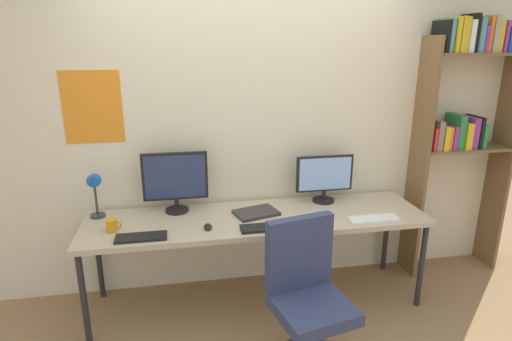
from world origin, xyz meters
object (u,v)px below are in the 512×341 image
Objects in this scene: desk at (257,222)px; computer_mouse at (208,227)px; desk_lamp at (94,186)px; keyboard_center at (263,228)px; office_chair at (308,313)px; coffee_mug at (112,225)px; bookshelf at (463,113)px; laptop_closed at (256,213)px; keyboard_left at (141,237)px; monitor_right at (324,177)px; monitor_left at (175,180)px; keyboard_right at (374,219)px.

computer_mouse is (-0.38, -0.16, 0.06)m from desk.
desk_lamp reaches higher than keyboard_center.
coffee_mug is at bearing 150.72° from office_chair.
keyboard_center is (-1.80, -0.46, -0.69)m from bookshelf.
coffee_mug is at bearing 170.85° from laptop_closed.
monitor_right is at bearing 17.07° from keyboard_left.
desk_lamp is (-0.59, -0.03, -0.01)m from monitor_left.
monitor_right is 4.93× the size of computer_mouse.
desk_lamp is at bearing 160.70° from keyboard_center.
monitor_right is at bearing -0.00° from monitor_left.
computer_mouse is at bearing 9.16° from keyboard_left.
keyboard_center is at bearing -10.79° from computer_mouse.
bookshelf reaches higher than desk_lamp.
coffee_mug is at bearing -175.76° from desk.
coffee_mug reaches higher than desk.
laptop_closed is (0.00, 0.04, 0.06)m from desk.
monitor_right reaches higher than keyboard_left.
bookshelf is at bearing 9.88° from keyboard_left.
desk is 5.20× the size of monitor_left.
desk_lamp reaches higher than keyboard_left.
coffee_mug is at bearing -61.27° from desk_lamp.
keyboard_center is 3.36× the size of computer_mouse.
monitor_right reaches higher than keyboard_right.
keyboard_right is 3.92× the size of computer_mouse.
keyboard_left reaches higher than desk.
monitor_right is at bearing -0.01° from laptop_closed.
desk is at bearing 90.00° from keyboard_center.
bookshelf is (1.80, 0.23, 0.75)m from desk.
monitor_right reaches higher than coffee_mug.
computer_mouse is (0.81, -0.34, -0.24)m from desk_lamp.
monitor_left is 1.53m from keyboard_right.
desk_lamp is (-1.19, 0.19, 0.30)m from desk.
desk_lamp is at bearing -179.20° from monitor_right.
coffee_mug reaches higher than keyboard_left.
office_chair reaches higher than desk.
office_chair is 2.09× the size of monitor_right.
office_chair is 0.90m from laptop_closed.
monitor_left reaches higher than keyboard_center.
computer_mouse is 0.30× the size of laptop_closed.
office_chair is at bearing -113.42° from monitor_right.
computer_mouse is at bearing -6.81° from coffee_mug.
keyboard_left is (-1.02, 0.53, 0.35)m from office_chair.
monitor_right is at bearing 0.80° from desk_lamp.
computer_mouse reaches higher than desk.
computer_mouse reaches higher than laptop_closed.
monitor_left reaches higher than keyboard_left.
computer_mouse is (-1.22, 0.07, 0.01)m from keyboard_right.
keyboard_left is (-0.84, -0.23, 0.06)m from desk.
office_chair reaches higher than keyboard_center.
monitor_left reaches higher than monitor_right.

